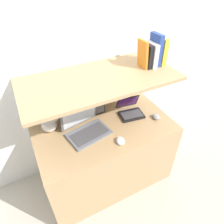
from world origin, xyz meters
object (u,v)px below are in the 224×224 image
object	(u,v)px
router_box	(98,107)
book_yellow	(160,51)
laptop_small	(130,111)
book_blue	(156,50)
second_mouse	(156,117)
table_lamp	(47,114)
computer_mouse	(120,141)
book_black	(146,56)
laptop_large	(86,127)
book_white	(151,54)
book_orange	(143,54)

from	to	relation	value
router_box	book_yellow	distance (m)	0.76
laptop_small	book_blue	world-z (taller)	book_blue
router_box	book_blue	world-z (taller)	book_blue
second_mouse	table_lamp	bearing A→B (deg)	162.41
table_lamp	laptop_small	bearing A→B (deg)	-9.40
table_lamp	second_mouse	world-z (taller)	table_lamp
computer_mouse	book_black	bearing A→B (deg)	36.64
laptop_large	book_blue	world-z (taller)	book_blue
book_black	router_box	bearing A→B (deg)	155.94
table_lamp	book_white	size ratio (longest dim) A/B	1.43
book_yellow	laptop_large	bearing A→B (deg)	-176.70
table_lamp	laptop_large	distance (m)	0.34
second_mouse	laptop_large	bearing A→B (deg)	168.83
laptop_small	second_mouse	size ratio (longest dim) A/B	2.65
computer_mouse	router_box	size ratio (longest dim) A/B	0.93
computer_mouse	second_mouse	xyz separation A→B (m)	(0.45, 0.12, 0.00)
laptop_large	laptop_small	xyz separation A→B (m)	(0.47, 0.04, -0.02)
book_blue	book_orange	xyz separation A→B (m)	(-0.13, 0.00, -0.02)
computer_mouse	book_orange	bearing A→B (deg)	39.44
router_box	book_yellow	size ratio (longest dim) A/B	0.54
book_black	book_orange	bearing A→B (deg)	180.00
second_mouse	computer_mouse	bearing A→B (deg)	-165.42
second_mouse	book_white	size ratio (longest dim) A/B	0.49
table_lamp	book_orange	world-z (taller)	book_orange
book_white	book_black	xyz separation A→B (m)	(-0.04, 0.00, -0.00)
book_yellow	book_blue	distance (m)	0.05
laptop_small	book_black	bearing A→B (deg)	0.53
computer_mouse	book_yellow	size ratio (longest dim) A/B	0.50
table_lamp	laptop_large	xyz separation A→B (m)	(0.27, -0.16, -0.13)
router_box	book_orange	xyz separation A→B (m)	(0.35, -0.17, 0.53)
computer_mouse	book_orange	xyz separation A→B (m)	(0.35, 0.29, 0.57)
table_lamp	second_mouse	size ratio (longest dim) A/B	2.93
laptop_large	second_mouse	world-z (taller)	laptop_large
router_box	book_orange	world-z (taller)	book_orange
book_yellow	book_white	world-z (taller)	book_yellow
second_mouse	router_box	world-z (taller)	router_box
laptop_small	book_yellow	size ratio (longest dim) A/B	1.14
table_lamp	laptop_large	world-z (taller)	table_lamp
table_lamp	book_yellow	size ratio (longest dim) A/B	1.26
book_black	book_yellow	bearing A→B (deg)	0.00
book_blue	computer_mouse	bearing A→B (deg)	-148.82
second_mouse	book_orange	bearing A→B (deg)	120.03
table_lamp	book_blue	distance (m)	1.05
second_mouse	router_box	distance (m)	0.56
second_mouse	book_orange	xyz separation A→B (m)	(-0.10, 0.17, 0.57)
laptop_large	router_box	world-z (taller)	laptop_large
book_orange	laptop_large	bearing A→B (deg)	-175.66
book_yellow	book_white	size ratio (longest dim) A/B	1.13
computer_mouse	book_orange	size ratio (longest dim) A/B	0.49
computer_mouse	book_black	xyz separation A→B (m)	(0.39, 0.29, 0.55)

